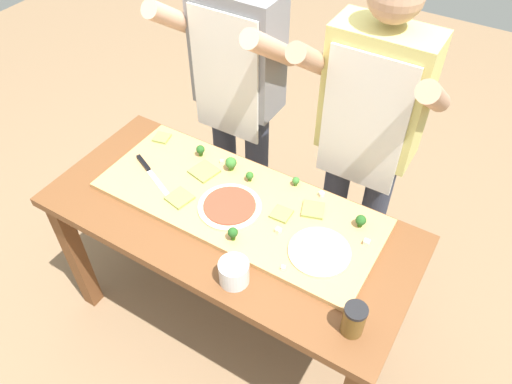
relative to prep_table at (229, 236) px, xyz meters
name	(u,v)px	position (x,y,z in m)	size (l,w,h in m)	color
ground_plane	(234,319)	(0.00, 0.00, -0.67)	(8.00, 8.00, 0.00)	#896B4C
prep_table	(229,236)	(0.00, 0.00, 0.00)	(1.53, 0.69, 0.79)	brown
cutting_board	(239,203)	(0.00, 0.08, 0.13)	(1.19, 0.48, 0.02)	tan
chefs_knife	(148,170)	(-0.44, 0.03, 0.15)	(0.28, 0.14, 0.02)	#B7BABF
pizza_whole_tomato_red	(230,206)	(-0.01, 0.03, 0.15)	(0.26, 0.26, 0.02)	beige
pizza_whole_white_garlic	(319,251)	(0.40, 0.01, 0.15)	(0.24, 0.24, 0.02)	beige
pizza_slice_near_right	(162,138)	(-0.53, 0.24, 0.15)	(0.07, 0.07, 0.01)	#899E4C
pizza_slice_far_left	(204,171)	(-0.22, 0.15, 0.15)	(0.10, 0.10, 0.01)	#899E4C
pizza_slice_near_left	(180,198)	(-0.21, -0.03, 0.15)	(0.09, 0.09, 0.01)	#899E4C
pizza_slice_center	(281,214)	(0.19, 0.10, 0.15)	(0.08, 0.08, 0.01)	#899E4C
pizza_slice_far_right	(313,210)	(0.29, 0.19, 0.15)	(0.09, 0.09, 0.01)	#899E4C
broccoli_floret_back_right	(233,233)	(0.09, -0.10, 0.18)	(0.04, 0.04, 0.06)	#2C5915
broccoli_floret_front_right	(250,176)	(-0.02, 0.21, 0.17)	(0.03, 0.03, 0.05)	#366618
broccoli_floret_back_left	(200,150)	(-0.30, 0.23, 0.18)	(0.04, 0.04, 0.05)	#2C5915
broccoli_floret_front_left	(231,163)	(-0.13, 0.23, 0.18)	(0.05, 0.05, 0.06)	#3F7220
broccoli_floret_center_left	(361,221)	(0.48, 0.21, 0.17)	(0.04, 0.04, 0.05)	#2C5915
broccoli_floret_back_mid	(296,181)	(0.16, 0.29, 0.17)	(0.03, 0.03, 0.04)	#3F7220
cheese_crumble_a	(321,194)	(0.28, 0.28, 0.15)	(0.02, 0.02, 0.02)	silver
cheese_crumble_b	(283,268)	(0.32, -0.12, 0.15)	(0.01, 0.01, 0.01)	white
cheese_crumble_c	(278,230)	(0.22, 0.02, 0.15)	(0.02, 0.02, 0.02)	silver
cheese_crumble_d	(367,242)	(0.54, 0.14, 0.15)	(0.02, 0.02, 0.02)	white
cheese_crumble_e	(222,161)	(-0.19, 0.24, 0.15)	(0.01, 0.01, 0.01)	silver
flour_cup	(234,273)	(0.19, -0.24, 0.16)	(0.11, 0.11, 0.09)	white
sauce_jar	(354,320)	(0.63, -0.21, 0.19)	(0.08, 0.08, 0.13)	brown
cook_left	(237,86)	(-0.30, 0.56, 0.33)	(0.54, 0.39, 1.67)	#333847
cook_right	(368,130)	(0.34, 0.56, 0.33)	(0.54, 0.39, 1.67)	#333847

